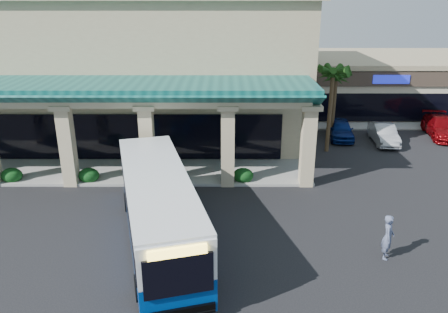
{
  "coord_description": "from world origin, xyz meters",
  "views": [
    {
      "loc": [
        1.33,
        -17.92,
        10.37
      ],
      "look_at": [
        1.29,
        3.97,
        2.2
      ],
      "focal_mm": 35.0,
      "sensor_mm": 36.0,
      "label": 1
    }
  ],
  "objects_px": {
    "pedestrian": "(388,237)",
    "transit_bus": "(158,209)",
    "car_silver": "(340,129)",
    "car_red": "(442,127)",
    "car_white": "(384,134)"
  },
  "relations": [
    {
      "from": "pedestrian",
      "to": "transit_bus",
      "type": "bearing_deg",
      "value": 102.64
    },
    {
      "from": "car_silver",
      "to": "car_red",
      "type": "relative_size",
      "value": 0.82
    },
    {
      "from": "pedestrian",
      "to": "car_red",
      "type": "bearing_deg",
      "value": -11.23
    },
    {
      "from": "car_white",
      "to": "car_red",
      "type": "height_order",
      "value": "car_red"
    },
    {
      "from": "pedestrian",
      "to": "car_silver",
      "type": "distance_m",
      "value": 16.29
    },
    {
      "from": "car_white",
      "to": "car_red",
      "type": "bearing_deg",
      "value": 21.16
    },
    {
      "from": "pedestrian",
      "to": "car_red",
      "type": "distance_m",
      "value": 19.34
    },
    {
      "from": "car_red",
      "to": "car_white",
      "type": "bearing_deg",
      "value": -154.74
    },
    {
      "from": "transit_bus",
      "to": "car_silver",
      "type": "bearing_deg",
      "value": 36.81
    },
    {
      "from": "transit_bus",
      "to": "car_silver",
      "type": "xyz_separation_m",
      "value": [
        11.71,
        14.93,
        -0.88
      ]
    },
    {
      "from": "car_silver",
      "to": "transit_bus",
      "type": "bearing_deg",
      "value": -122.07
    },
    {
      "from": "car_white",
      "to": "pedestrian",
      "type": "bearing_deg",
      "value": -104.04
    },
    {
      "from": "car_red",
      "to": "transit_bus",
      "type": "bearing_deg",
      "value": -133.57
    },
    {
      "from": "car_white",
      "to": "car_red",
      "type": "xyz_separation_m",
      "value": [
        5.0,
        1.51,
        0.06
      ]
    },
    {
      "from": "car_white",
      "to": "car_silver",
      "type": "bearing_deg",
      "value": 163.44
    }
  ]
}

